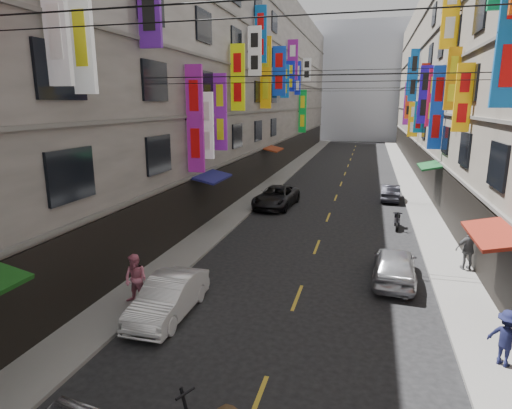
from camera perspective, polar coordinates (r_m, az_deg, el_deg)
The scene contains 17 objects.
sidewalk_left at distance 40.09m, azimuth 2.69°, elevation 3.24°, with size 2.00×90.00×0.12m, color slate.
sidewalk_right at distance 39.41m, azimuth 20.01°, elevation 2.27°, with size 2.00×90.00×0.12m, color slate.
building_row_left at distance 41.23m, azimuth -5.68°, elevation 16.62°, with size 10.14×90.00×19.00m.
building_row_right at distance 39.89m, azimuth 30.02°, elevation 15.09°, with size 10.14×90.00×19.00m.
haze_block at distance 88.72m, azimuth 13.84°, elevation 15.47°, with size 18.00×8.00×22.00m, color silver.
shop_signage at distance 31.70m, azimuth 10.58°, elevation 16.81°, with size 14.00×55.00×11.11m.
street_awnings at distance 23.23m, azimuth 5.86°, elevation 3.20°, with size 13.99×35.20×0.41m.
overhead_cables at distance 26.76m, azimuth 10.36°, elevation 16.85°, with size 14.00×38.04×1.24m.
lane_markings at distance 36.37m, azimuth 10.96°, elevation 1.89°, with size 0.12×80.20×0.01m.
scooter_far_right at distance 26.01m, azimuth 18.29°, elevation -2.10°, with size 0.50×1.80×1.14m.
car_left_mid at distance 15.06m, azimuth -11.59°, elevation -12.00°, with size 1.43×4.09×1.35m, color white.
car_left_far at distance 29.82m, azimuth 2.71°, elevation 1.02°, with size 2.36×5.12×1.42m, color black.
car_right_mid at distance 18.28m, azimuth 17.99°, elevation -7.65°, with size 1.68×4.17×1.42m, color #BCBCC1.
car_right_far at distance 33.33m, azimuth 17.51°, elevation 1.53°, with size 1.28×3.68×1.21m, color #222228.
pedestrian_lfar at distance 15.82m, azimuth -15.73°, elevation -9.59°, with size 0.88×0.60×1.81m, color #D16F88.
pedestrian_rnear at distance 13.77m, azimuth 30.45°, elevation -15.11°, with size 1.03×0.53×1.59m, color #15183C.
pedestrian_rfar at distance 20.34m, azimuth 26.48°, elevation -5.38°, with size 1.05×0.60×1.80m, color #5A5A5C.
Camera 1 is at (2.27, 3.39, 7.04)m, focal length 30.00 mm.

